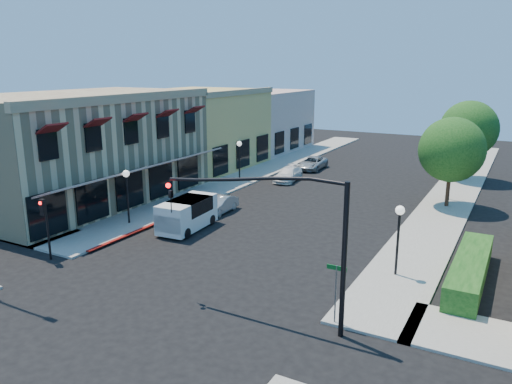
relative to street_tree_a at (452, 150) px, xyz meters
The scene contains 22 objects.
ground 24.06m from the street_tree_a, 111.80° to the right, with size 120.00×120.00×0.00m, color black.
sidewalk_left 18.71m from the street_tree_a, 164.10° to the left, with size 3.50×50.00×0.12m, color gray.
sidewalk_right 6.49m from the street_tree_a, 90.57° to the left, with size 3.50×50.00×0.12m, color gray.
curb_red_strip 21.45m from the street_tree_a, 138.28° to the right, with size 0.25×10.00×0.06m, color maroon.
corner_brick_building 26.63m from the street_tree_a, 155.60° to the right, with size 11.77×18.20×8.10m.
yellow_stucco_building 24.63m from the street_tree_a, behind, with size 10.00×12.00×7.60m, color #D5BB60.
pink_stucco_building 29.10m from the street_tree_a, 146.64° to the left, with size 10.00×12.00×7.00m, color tan.
hedge 13.96m from the street_tree_a, 77.42° to the right, with size 1.40×8.00×1.10m, color #134414.
street_tree_a is the anchor object (origin of this frame).
street_tree_b 10.01m from the street_tree_a, 90.00° to the left, with size 4.94×4.94×7.02m.
signal_mast_arm 20.71m from the street_tree_a, 98.17° to the right, with size 8.01×0.39×6.00m.
secondary_signal 26.64m from the street_tree_a, 129.21° to the right, with size 0.28×0.42×3.32m.
street_name_sign 20.00m from the street_tree_a, 93.76° to the right, with size 0.80×0.06×2.50m.
lamppost_left_near 22.30m from the street_tree_a, 141.02° to the right, with size 0.44×0.44×3.57m.
lamppost_left_far 17.36m from the street_tree_a, behind, with size 0.44×0.44×3.57m.
lamppost_right_near 14.08m from the street_tree_a, 91.23° to the right, with size 0.44×0.44×3.57m.
lamppost_right_far 2.49m from the street_tree_a, 98.53° to the left, with size 0.44×0.44×3.57m.
white_van 18.96m from the street_tree_a, 135.72° to the right, with size 2.16×4.45×1.92m.
parked_car_a 18.38m from the street_tree_a, 146.31° to the right, with size 1.44×3.57×1.22m, color black.
parked_car_b 16.71m from the street_tree_a, 146.50° to the right, with size 1.22×3.49×1.15m, color #9EA1A3.
parked_car_c 14.24m from the street_tree_a, behind, with size 1.68×4.13×1.20m, color white.
parked_car_d 16.25m from the street_tree_a, 149.88° to the left, with size 2.04×4.43×1.23m, color #A4A6A9.
Camera 1 is at (13.31, -14.91, 9.95)m, focal length 35.00 mm.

